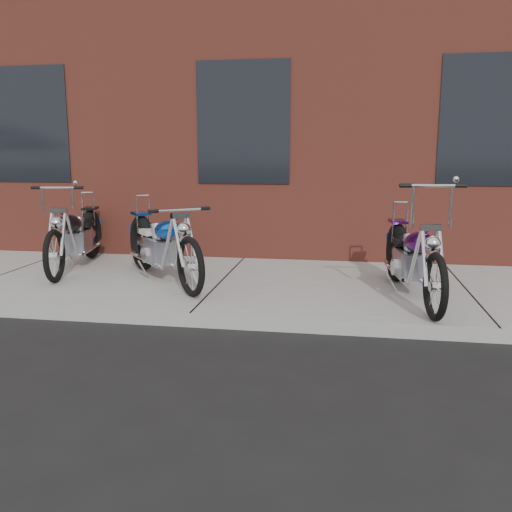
# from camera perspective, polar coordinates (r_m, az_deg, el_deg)

# --- Properties ---
(ground) EXTENTS (120.00, 120.00, 0.00)m
(ground) POSITION_cam_1_polar(r_m,az_deg,el_deg) (5.64, -6.96, -7.47)
(ground) COLOR black
(ground) RESTS_ON ground
(sidewalk) EXTENTS (22.00, 3.00, 0.15)m
(sidewalk) POSITION_cam_1_polar(r_m,az_deg,el_deg) (7.01, -3.55, -3.13)
(sidewalk) COLOR gray
(sidewalk) RESTS_ON ground
(building_brick) EXTENTS (22.00, 10.00, 8.00)m
(building_brick) POSITION_cam_1_polar(r_m,az_deg,el_deg) (13.41, 2.82, 20.39)
(building_brick) COLOR brown
(building_brick) RESTS_ON ground
(chopper_purple) EXTENTS (0.59, 2.33, 1.31)m
(chopper_purple) POSITION_cam_1_polar(r_m,az_deg,el_deg) (6.33, 16.14, -0.44)
(chopper_purple) COLOR black
(chopper_purple) RESTS_ON sidewalk
(chopper_blue) EXTENTS (1.61, 1.92, 1.04)m
(chopper_blue) POSITION_cam_1_polar(r_m,az_deg,el_deg) (6.97, -9.87, 0.91)
(chopper_blue) COLOR black
(chopper_blue) RESTS_ON sidewalk
(chopper_third) EXTENTS (0.67, 2.33, 1.19)m
(chopper_third) POSITION_cam_1_polar(r_m,az_deg,el_deg) (8.05, -18.42, 1.77)
(chopper_third) COLOR black
(chopper_third) RESTS_ON sidewalk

